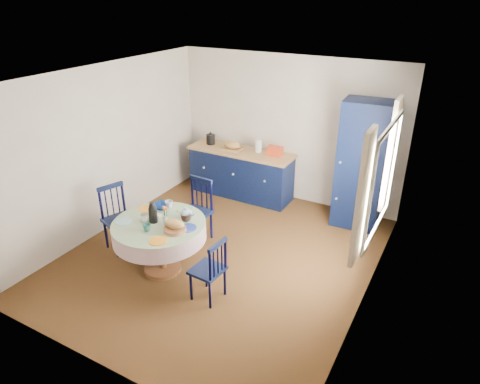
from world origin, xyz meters
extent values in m
plane|color=black|center=(0.00, 0.00, 0.00)|extent=(4.50, 4.50, 0.00)
plane|color=white|center=(0.00, 0.00, 2.50)|extent=(4.50, 4.50, 0.00)
cube|color=silver|center=(0.00, 2.25, 1.25)|extent=(4.00, 0.02, 2.50)
cube|color=silver|center=(-2.00, 0.00, 1.25)|extent=(0.02, 4.50, 2.50)
cube|color=silver|center=(2.00, 0.00, 1.25)|extent=(0.02, 4.50, 2.50)
plane|color=white|center=(2.00, 0.30, 1.50)|extent=(0.00, 1.20, 1.20)
cube|color=beige|center=(1.92, -0.40, 1.55)|extent=(0.05, 0.34, 1.45)
cube|color=beige|center=(1.92, 1.00, 1.55)|extent=(0.05, 0.34, 1.45)
cube|color=black|center=(-0.71, 1.90, 0.41)|extent=(1.86, 0.57, 0.82)
cube|color=#AB8D4E|center=(-0.71, 1.90, 0.84)|extent=(1.92, 0.61, 0.04)
cube|color=#B43116|center=(-0.09, 1.97, 0.94)|extent=(0.26, 0.14, 0.16)
cube|color=#AB8D4E|center=(-0.88, 1.88, 0.87)|extent=(0.34, 0.24, 0.02)
ellipsoid|color=tan|center=(-0.88, 1.88, 0.94)|extent=(0.31, 0.20, 0.13)
cylinder|color=silver|center=(-0.42, 1.99, 0.97)|extent=(0.12, 0.12, 0.22)
cube|color=black|center=(1.40, 1.85, 1.00)|extent=(0.73, 0.55, 2.01)
cylinder|color=white|center=(1.13, 1.59, 1.10)|extent=(0.04, 0.02, 0.04)
cylinder|color=white|center=(1.13, 1.59, 0.50)|extent=(0.04, 0.02, 0.04)
cylinder|color=#563118|center=(-0.52, -0.66, 0.03)|extent=(0.50, 0.50, 0.05)
cylinder|color=#563118|center=(-0.52, -0.66, 0.36)|extent=(0.11, 0.11, 0.66)
cylinder|color=#563118|center=(-0.52, -0.66, 0.70)|extent=(1.15, 1.15, 0.03)
cylinder|color=white|center=(-0.52, -0.66, 0.61)|extent=(1.21, 1.21, 0.22)
cylinder|color=beige|center=(-0.52, -0.66, 0.72)|extent=(1.21, 1.21, 0.01)
cylinder|color=#99CAD2|center=(-0.93, -0.85, 0.74)|extent=(0.22, 0.22, 0.01)
cylinder|color=orange|center=(-0.25, -1.01, 0.74)|extent=(0.22, 0.22, 0.01)
cylinder|color=navy|center=(-0.11, -0.59, 0.74)|extent=(0.22, 0.22, 0.01)
cylinder|color=#85C075|center=(-0.45, -0.20, 0.74)|extent=(0.22, 0.22, 0.01)
cylinder|color=orange|center=(-0.90, -0.44, 0.74)|extent=(0.22, 0.22, 0.01)
cylinder|color=brown|center=(-0.21, -0.73, 0.75)|extent=(0.28, 0.28, 0.05)
ellipsoid|color=tan|center=(-0.21, -0.73, 0.83)|extent=(0.26, 0.16, 0.11)
cube|color=silver|center=(-0.64, -0.54, 0.75)|extent=(0.10, 0.07, 0.04)
cylinder|color=black|center=(-1.27, -0.72, 0.22)|extent=(0.04, 0.04, 0.44)
cylinder|color=black|center=(-1.15, -0.39, 0.22)|extent=(0.04, 0.04, 0.44)
cylinder|color=black|center=(-1.58, -0.61, 0.22)|extent=(0.04, 0.04, 0.44)
cylinder|color=black|center=(-1.46, -0.28, 0.22)|extent=(0.04, 0.04, 0.44)
cube|color=black|center=(-1.37, -0.50, 0.46)|extent=(0.53, 0.54, 0.04)
cylinder|color=black|center=(-1.60, -0.60, 0.70)|extent=(0.04, 0.04, 0.49)
cylinder|color=black|center=(-1.48, -0.28, 0.70)|extent=(0.04, 0.04, 0.49)
cube|color=black|center=(-1.54, -0.44, 0.92)|extent=(0.17, 0.38, 0.06)
cylinder|color=black|center=(-1.57, -0.52, 0.68)|extent=(0.02, 0.02, 0.41)
cylinder|color=black|center=(-1.54, -0.44, 0.68)|extent=(0.02, 0.02, 0.41)
cylinder|color=black|center=(-1.51, -0.35, 0.68)|extent=(0.02, 0.02, 0.41)
cylinder|color=black|center=(-0.74, 0.05, 0.22)|extent=(0.04, 0.04, 0.44)
cylinder|color=black|center=(-0.40, 0.03, 0.22)|extent=(0.04, 0.04, 0.44)
cylinder|color=black|center=(-0.73, 0.37, 0.22)|extent=(0.04, 0.04, 0.44)
cylinder|color=black|center=(-0.38, 0.36, 0.22)|extent=(0.04, 0.04, 0.44)
cube|color=black|center=(-0.56, 0.20, 0.46)|extent=(0.44, 0.42, 0.04)
cylinder|color=black|center=(-0.73, 0.39, 0.70)|extent=(0.04, 0.04, 0.49)
cylinder|color=black|center=(-0.38, 0.38, 0.70)|extent=(0.04, 0.04, 0.49)
cube|color=black|center=(-0.55, 0.38, 0.92)|extent=(0.39, 0.06, 0.06)
cylinder|color=black|center=(-0.64, 0.39, 0.68)|extent=(0.02, 0.02, 0.41)
cylinder|color=black|center=(-0.55, 0.38, 0.68)|extent=(0.02, 0.02, 0.41)
cylinder|color=black|center=(-0.46, 0.38, 0.68)|extent=(0.02, 0.02, 0.41)
cylinder|color=black|center=(0.19, -0.67, 0.19)|extent=(0.03, 0.03, 0.38)
cylinder|color=black|center=(0.17, -0.97, 0.19)|extent=(0.03, 0.03, 0.38)
cylinder|color=black|center=(0.48, -0.70, 0.19)|extent=(0.03, 0.03, 0.38)
cylinder|color=black|center=(0.45, -1.00, 0.19)|extent=(0.03, 0.03, 0.38)
cube|color=black|center=(0.32, -0.83, 0.40)|extent=(0.38, 0.40, 0.04)
cylinder|color=black|center=(0.49, -0.70, 0.61)|extent=(0.03, 0.03, 0.43)
cylinder|color=black|center=(0.47, -1.00, 0.61)|extent=(0.03, 0.03, 0.43)
cube|color=black|center=(0.48, -0.85, 0.81)|extent=(0.06, 0.34, 0.05)
cylinder|color=black|center=(0.49, -0.77, 0.60)|extent=(0.02, 0.02, 0.36)
cylinder|color=black|center=(0.48, -0.85, 0.60)|extent=(0.02, 0.02, 0.36)
cylinder|color=black|center=(0.48, -0.93, 0.60)|extent=(0.02, 0.02, 0.36)
imported|color=silver|center=(-0.69, -0.71, 0.78)|extent=(0.13, 0.13, 0.10)
imported|color=#2A6A61|center=(-0.52, -0.89, 0.77)|extent=(0.10, 0.10, 0.09)
imported|color=black|center=(-0.24, -0.45, 0.78)|extent=(0.13, 0.13, 0.10)
imported|color=silver|center=(-0.66, -0.26, 0.78)|extent=(0.11, 0.11, 0.10)
imported|color=navy|center=(-0.74, -0.32, 0.76)|extent=(0.25, 0.25, 0.06)
camera|label=1|loc=(2.69, -4.33, 3.46)|focal=32.00mm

